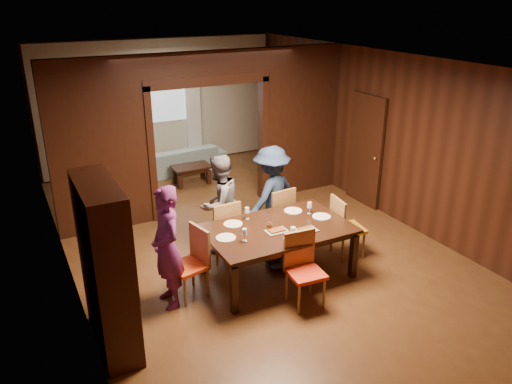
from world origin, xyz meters
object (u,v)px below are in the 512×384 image
chair_left (188,264)px  chair_right (348,227)px  sofa (181,159)px  coffee_table (192,175)px  chair_far_r (276,214)px  person_grey (219,204)px  dining_table (277,251)px  chair_near (306,271)px  hutch (106,267)px  chair_far_l (222,229)px  person_purple (167,248)px  person_navy (271,195)px

chair_left → chair_right: (2.58, -0.06, 0.00)m
sofa → coffee_table: size_ratio=2.46×
chair_far_r → person_grey: bearing=-15.9°
dining_table → chair_near: size_ratio=2.09×
person_grey → sofa: (0.72, 3.84, -0.50)m
chair_right → hutch: (-3.69, -0.43, 0.52)m
chair_far_r → hutch: size_ratio=0.48×
person_grey → chair_far_l: person_grey is taller
sofa → dining_table: 4.94m
chair_left → hutch: (-1.11, -0.50, 0.52)m
person_purple → person_grey: person_purple is taller
chair_far_l → chair_far_r: same height
coffee_table → sofa: bearing=84.9°
person_purple → dining_table: 1.65m
person_purple → hutch: size_ratio=0.82×
person_purple → chair_left: 0.44m
sofa → chair_near: (-0.33, -5.72, 0.20)m
chair_far_l → person_grey: bearing=-109.1°
chair_far_r → person_purple: bearing=17.5°
chair_far_r → chair_right: bearing=124.7°
chair_far_l → chair_far_r: size_ratio=1.00×
coffee_table → chair_left: chair_left is taller
chair_far_r → hutch: (-2.93, -1.34, 0.52)m
chair_far_r → sofa: bearing=-92.4°
sofa → dining_table: dining_table is taller
person_navy → chair_left: 2.01m
sofa → person_navy: bearing=87.1°
person_purple → coffee_table: person_purple is taller
person_grey → chair_right: 2.01m
person_navy → chair_near: (-0.48, -1.78, -0.32)m
chair_right → chair_far_r: 1.18m
chair_left → chair_far_r: size_ratio=1.00×
chair_far_r → coffee_table: bearing=-90.2°
person_navy → chair_left: person_navy is taller
person_grey → chair_near: 1.94m
person_navy → sofa: bearing=-112.0°
person_navy → chair_right: 1.31m
chair_near → chair_right: bearing=36.7°
person_navy → chair_left: size_ratio=1.66×
person_purple → person_navy: person_purple is taller
dining_table → chair_near: (-0.03, -0.79, 0.10)m
chair_left → chair_near: size_ratio=1.00×
person_purple → sofa: bearing=156.3°
chair_right → chair_near: 1.52m
person_navy → chair_right: person_navy is taller
person_purple → chair_right: person_purple is taller
person_grey → person_navy: 0.87m
person_purple → coffee_table: bearing=153.1°
person_grey → sofa: bearing=-125.6°
chair_left → coffee_table: bearing=145.9°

